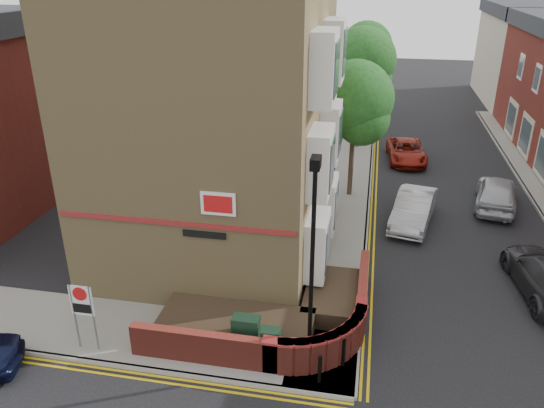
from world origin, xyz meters
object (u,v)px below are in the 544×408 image
Objects in this scene: lamppost at (312,266)px; utility_cabinet_large at (246,334)px; zone_sign at (82,306)px; silver_car_near at (413,209)px.

lamppost is 3.24m from utility_cabinet_large.
zone_sign is at bearing -170.31° from utility_cabinet_large.
silver_car_near is (5.30, 10.08, 0.01)m from utility_cabinet_large.
zone_sign is 14.81m from silver_car_near.
lamppost is at bearing -96.97° from silver_car_near.
lamppost is 6.85m from zone_sign.
utility_cabinet_large is at bearing -106.24° from silver_car_near.
utility_cabinet_large is at bearing 9.69° from zone_sign.
zone_sign is (-4.70, -0.80, 0.92)m from utility_cabinet_large.
utility_cabinet_large is (-1.90, 0.10, -2.62)m from lamppost.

